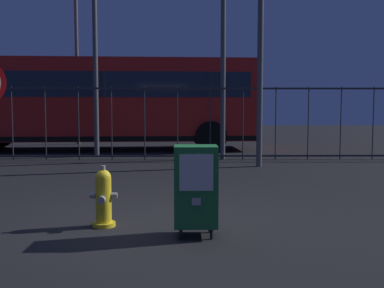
% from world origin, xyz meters
% --- Properties ---
extents(ground_plane, '(60.00, 60.00, 0.00)m').
position_xyz_m(ground_plane, '(0.00, 0.00, 0.00)').
color(ground_plane, black).
extents(fire_hydrant, '(0.33, 0.32, 0.75)m').
position_xyz_m(fire_hydrant, '(-0.79, -0.08, 0.35)').
color(fire_hydrant, yellow).
rests_on(fire_hydrant, ground_plane).
extents(newspaper_box_primary, '(0.48, 0.42, 1.02)m').
position_xyz_m(newspaper_box_primary, '(0.31, -0.52, 0.57)').
color(newspaper_box_primary, black).
rests_on(newspaper_box_primary, ground_plane).
extents(fence_barrier, '(18.03, 0.04, 2.00)m').
position_xyz_m(fence_barrier, '(-0.00, 6.99, 1.02)').
color(fence_barrier, '#2D2D33').
rests_on(fence_barrier, ground_plane).
extents(bus_near, '(10.62, 3.21, 3.00)m').
position_xyz_m(bus_near, '(-2.70, 9.99, 1.71)').
color(bus_near, red).
rests_on(bus_near, ground_plane).
extents(street_light_near_left, '(0.32, 0.32, 6.83)m').
position_xyz_m(street_light_near_left, '(-3.93, 12.30, 3.97)').
color(street_light_near_left, '#4C4F54').
rests_on(street_light_near_left, ground_plane).
extents(street_light_near_right, '(0.32, 0.32, 7.20)m').
position_xyz_m(street_light_near_right, '(-2.38, 7.86, 4.16)').
color(street_light_near_right, '#4C4F54').
rests_on(street_light_near_right, ground_plane).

